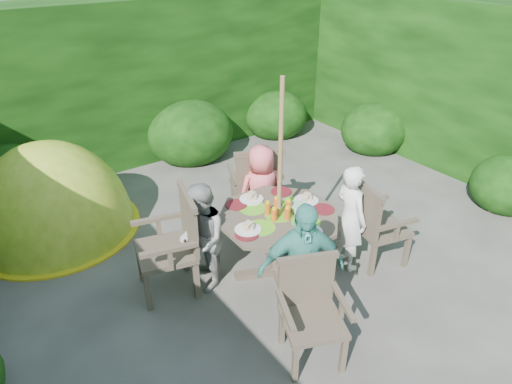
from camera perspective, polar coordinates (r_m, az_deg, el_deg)
ground at (r=5.17m, az=4.33°, el=-9.97°), size 60.00×60.00×0.00m
hedge_enclosure at (r=5.47m, az=-4.17°, el=7.60°), size 9.00×9.00×2.50m
patio_table at (r=4.78m, az=2.86°, el=-4.09°), size 1.72×1.72×0.91m
parasol_pole at (r=4.54m, az=2.95°, el=0.75°), size 0.06×0.06×2.20m
garden_chair_right at (r=5.19m, az=14.63°, el=-3.80°), size 0.64×0.69×0.97m
garden_chair_left at (r=4.71m, az=-10.24°, el=-6.26°), size 0.70×0.75×1.06m
garden_chair_back at (r=5.73m, az=0.04°, el=1.04°), size 0.79×0.75×1.04m
garden_chair_front at (r=4.05m, az=6.83°, el=-14.33°), size 0.69×0.66×0.91m
child_right at (r=5.03m, az=11.67°, el=-3.19°), size 0.35×0.48×1.23m
child_left at (r=4.69m, az=-6.75°, el=-5.72°), size 0.62×0.69×1.18m
child_back at (r=5.46m, az=0.68°, el=0.00°), size 0.66×0.52×1.19m
child_front at (r=4.14m, az=5.67°, el=-9.65°), size 0.86×0.64×1.35m
dome_tent at (r=6.36m, az=-23.45°, el=-4.34°), size 2.05×2.05×2.34m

